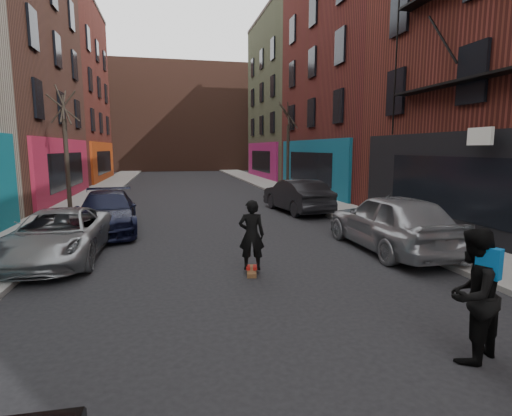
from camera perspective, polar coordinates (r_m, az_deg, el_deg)
name	(u,v)px	position (r m, az deg, el deg)	size (l,w,h in m)	color
sidewalk_left	(107,187)	(32.30, -20.54, 2.84)	(2.50, 84.00, 0.13)	gray
sidewalk_right	(267,184)	(32.94, 1.55, 3.48)	(2.50, 84.00, 0.13)	gray
buildings_right	(478,45)	(23.96, 29.13, 19.63)	(12.00, 56.00, 16.00)	#46291E
building_far	(179,119)	(58.01, -11.00, 12.37)	(40.00, 10.00, 14.00)	#47281E
tree_left_far	(65,139)	(20.35, -25.58, 8.88)	(2.00, 2.00, 6.50)	black
tree_right_far	(288,140)	(27.02, 4.60, 9.71)	(2.00, 2.00, 6.80)	black
parked_left_far	(58,235)	(11.91, -26.39, -3.48)	(2.22, 4.81, 1.34)	gray
parked_left_end	(107,212)	(15.17, -20.50, -0.53)	(2.01, 4.94, 1.43)	black
parked_right_far	(391,222)	(12.21, 18.77, -1.87)	(2.02, 5.02, 1.71)	#95989E
parked_right_end	(297,196)	(18.74, 5.84, 1.77)	(1.63, 4.69, 1.54)	black
skateboard	(252,271)	(9.68, -0.63, -9.00)	(0.22, 0.80, 0.10)	brown
skateboarder	(252,235)	(9.45, -0.64, -3.85)	(0.61, 0.40, 1.68)	black
pedestrian	(472,295)	(6.40, 28.50, -10.83)	(1.13, 1.03, 1.89)	black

